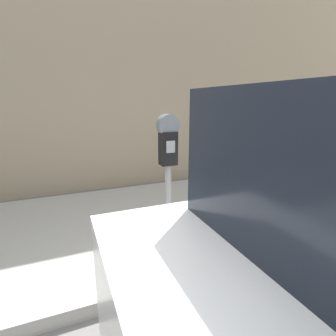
{
  "coord_description": "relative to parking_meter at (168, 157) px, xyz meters",
  "views": [
    {
      "loc": [
        -0.89,
        -1.06,
        1.72
      ],
      "look_at": [
        0.1,
        1.33,
        1.06
      ],
      "focal_mm": 28.0,
      "sensor_mm": 36.0,
      "label": 1
    }
  ],
  "objects": [
    {
      "name": "building_facade",
      "position": [
        -0.1,
        2.89,
        1.59
      ],
      "size": [
        24.0,
        0.3,
        5.53
      ],
      "color": "tan",
      "rests_on": "ground_plane"
    },
    {
      "name": "parking_meter",
      "position": [
        0.0,
        0.0,
        0.0
      ],
      "size": [
        0.22,
        0.14,
        1.46
      ],
      "color": "gray",
      "rests_on": "sidewalk"
    },
    {
      "name": "sidewalk",
      "position": [
        -0.1,
        0.87,
        -1.1
      ],
      "size": [
        24.0,
        2.8,
        0.14
      ],
      "color": "#ADAAA3",
      "rests_on": "ground_plane"
    }
  ]
}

